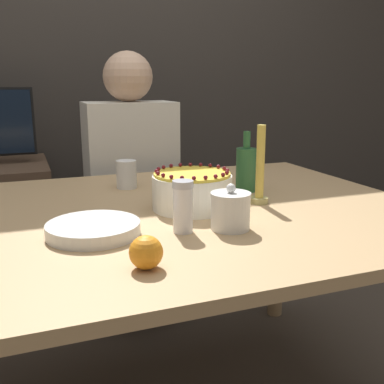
# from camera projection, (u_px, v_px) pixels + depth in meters

# --- Properties ---
(wall_behind) EXTENTS (8.00, 0.05, 2.60)m
(wall_behind) POSITION_uv_depth(u_px,v_px,m) (83.00, 47.00, 2.46)
(wall_behind) COLOR #38332D
(wall_behind) RESTS_ON ground_plane
(dining_table) EXTENTS (1.59, 1.15, 0.75)m
(dining_table) POSITION_uv_depth(u_px,v_px,m) (159.00, 239.00, 1.34)
(dining_table) COLOR tan
(dining_table) RESTS_ON ground_plane
(cake) EXTENTS (0.24, 0.24, 0.12)m
(cake) POSITION_uv_depth(u_px,v_px,m) (192.00, 191.00, 1.33)
(cake) COLOR white
(cake) RESTS_ON dining_table
(sugar_bowl) EXTENTS (0.10, 0.10, 0.12)m
(sugar_bowl) POSITION_uv_depth(u_px,v_px,m) (230.00, 211.00, 1.14)
(sugar_bowl) COLOR silver
(sugar_bowl) RESTS_ON dining_table
(sugar_shaker) EXTENTS (0.05, 0.05, 0.13)m
(sugar_shaker) POSITION_uv_depth(u_px,v_px,m) (184.00, 206.00, 1.12)
(sugar_shaker) COLOR white
(sugar_shaker) RESTS_ON dining_table
(plate_stack) EXTENTS (0.23, 0.23, 0.03)m
(plate_stack) POSITION_uv_depth(u_px,v_px,m) (93.00, 229.00, 1.10)
(plate_stack) COLOR silver
(plate_stack) RESTS_ON dining_table
(candle) EXTENTS (0.06, 0.06, 0.24)m
(candle) POSITION_uv_depth(u_px,v_px,m) (260.00, 173.00, 1.38)
(candle) COLOR tan
(candle) RESTS_ON dining_table
(bottle) EXTENTS (0.07, 0.07, 0.21)m
(bottle) POSITION_uv_depth(u_px,v_px,m) (246.00, 169.00, 1.54)
(bottle) COLOR #2D6638
(bottle) RESTS_ON dining_table
(cup) EXTENTS (0.07, 0.07, 0.10)m
(cup) POSITION_uv_depth(u_px,v_px,m) (126.00, 174.00, 1.59)
(cup) COLOR white
(cup) RESTS_ON dining_table
(orange_fruit_0) EXTENTS (0.07, 0.07, 0.07)m
(orange_fruit_0) POSITION_uv_depth(u_px,v_px,m) (146.00, 252.00, 0.90)
(orange_fruit_0) COLOR orange
(orange_fruit_0) RESTS_ON dining_table
(person_man_blue_shirt) EXTENTS (0.40, 0.34, 1.25)m
(person_man_blue_shirt) POSITION_uv_depth(u_px,v_px,m) (132.00, 206.00, 2.11)
(person_man_blue_shirt) COLOR #595960
(person_man_blue_shirt) RESTS_ON ground_plane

